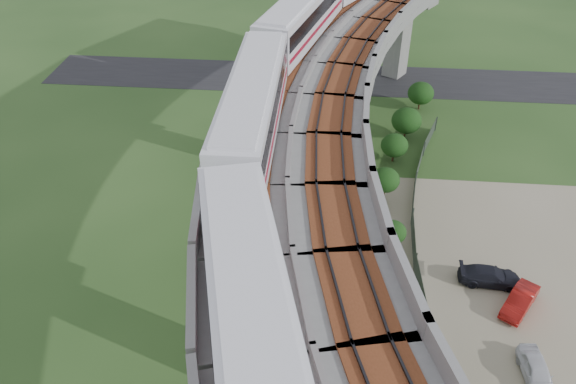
% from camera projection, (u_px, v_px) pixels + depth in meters
% --- Properties ---
extents(ground, '(160.00, 160.00, 0.00)m').
position_uv_depth(ground, '(292.00, 262.00, 39.19)').
color(ground, '#27461C').
rests_on(ground, ground).
extents(dirt_lot, '(18.00, 26.00, 0.04)m').
position_uv_depth(dirt_lot, '(503.00, 296.00, 36.60)').
color(dirt_lot, gray).
rests_on(dirt_lot, ground).
extents(asphalt_road, '(60.00, 8.00, 0.03)m').
position_uv_depth(asphalt_road, '(313.00, 78.00, 63.23)').
color(asphalt_road, '#232326').
rests_on(asphalt_road, ground).
extents(viaduct, '(19.58, 73.98, 11.40)m').
position_uv_depth(viaduct, '(356.00, 155.00, 33.55)').
color(viaduct, '#99968E').
rests_on(viaduct, ground).
extents(metro_train, '(13.56, 60.99, 3.64)m').
position_uv_depth(metro_train, '(310.00, 61.00, 36.73)').
color(metro_train, white).
rests_on(metro_train, ground).
extents(fence, '(3.87, 38.73, 1.50)m').
position_uv_depth(fence, '(435.00, 262.00, 38.06)').
color(fence, '#2D382D').
rests_on(fence, ground).
extents(tree_0, '(2.62, 2.62, 2.90)m').
position_uv_depth(tree_0, '(421.00, 93.00, 56.28)').
color(tree_0, '#382314').
rests_on(tree_0, ground).
extents(tree_1, '(2.78, 2.78, 3.00)m').
position_uv_depth(tree_1, '(407.00, 121.00, 51.70)').
color(tree_1, '#382314').
rests_on(tree_1, ground).
extents(tree_2, '(2.37, 2.37, 2.64)m').
position_uv_depth(tree_2, '(394.00, 145.00, 48.57)').
color(tree_2, '#382314').
rests_on(tree_2, ground).
extents(tree_3, '(2.22, 2.22, 3.29)m').
position_uv_depth(tree_3, '(385.00, 180.00, 43.14)').
color(tree_3, '#382314').
rests_on(tree_3, ground).
extents(tree_4, '(1.91, 1.91, 2.64)m').
position_uv_depth(tree_4, '(393.00, 232.00, 38.95)').
color(tree_4, '#382314').
rests_on(tree_4, ground).
extents(tree_5, '(2.05, 2.05, 2.69)m').
position_uv_depth(tree_5, '(382.00, 288.00, 34.70)').
color(tree_5, '#382314').
rests_on(tree_5, ground).
extents(tree_6, '(1.96, 1.96, 2.58)m').
position_uv_depth(tree_6, '(414.00, 348.00, 31.10)').
color(tree_6, '#382314').
rests_on(tree_6, ground).
extents(car_white, '(1.66, 3.65, 1.21)m').
position_uv_depth(car_white, '(537.00, 372.00, 31.17)').
color(car_white, silver).
rests_on(car_white, dirt_lot).
extents(car_red, '(3.17, 3.81, 1.23)m').
position_uv_depth(car_red, '(520.00, 301.00, 35.38)').
color(car_red, '#9C120E').
rests_on(car_red, dirt_lot).
extents(car_dark, '(4.19, 1.94, 1.19)m').
position_uv_depth(car_dark, '(490.00, 276.00, 37.18)').
color(car_dark, black).
rests_on(car_dark, dirt_lot).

